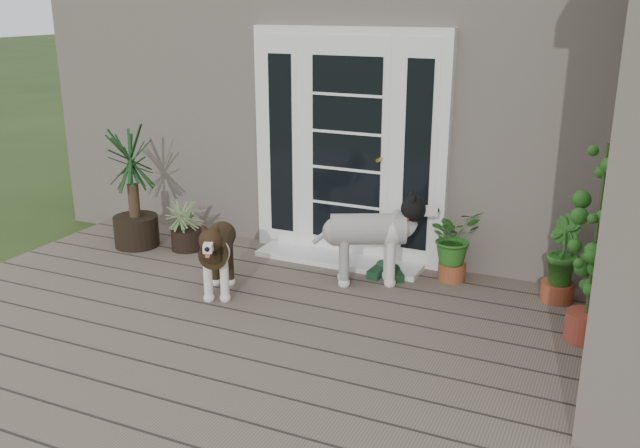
% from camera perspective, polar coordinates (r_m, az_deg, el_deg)
% --- Properties ---
extents(deck, '(6.20, 4.60, 0.12)m').
position_cam_1_polar(deck, '(4.93, -5.58, -11.69)').
color(deck, '#6B5B4C').
rests_on(deck, ground).
extents(house_main, '(7.40, 4.00, 3.10)m').
position_cam_1_polar(house_main, '(8.29, 9.15, 11.17)').
color(house_main, '#665E54').
rests_on(house_main, ground).
extents(door_unit, '(1.90, 0.14, 2.15)m').
position_cam_1_polar(door_unit, '(6.48, 2.33, 6.38)').
color(door_unit, white).
rests_on(door_unit, deck).
extents(door_step, '(1.60, 0.40, 0.05)m').
position_cam_1_polar(door_step, '(6.60, 1.55, -2.90)').
color(door_step, white).
rests_on(door_step, deck).
extents(brindle_dog, '(0.60, 0.82, 0.63)m').
position_cam_1_polar(brindle_dog, '(5.87, -8.33, -2.78)').
color(brindle_dog, '#342513').
rests_on(brindle_dog, deck).
extents(white_dog, '(0.94, 0.71, 0.72)m').
position_cam_1_polar(white_dog, '(6.01, 3.94, -1.64)').
color(white_dog, silver).
rests_on(white_dog, deck).
extents(spider_plant, '(0.62, 0.62, 0.55)m').
position_cam_1_polar(spider_plant, '(6.97, -10.96, 0.11)').
color(spider_plant, '#97B06C').
rests_on(spider_plant, deck).
extents(yucca, '(1.04, 1.04, 1.22)m').
position_cam_1_polar(yucca, '(7.10, -15.13, 2.92)').
color(yucca, black).
rests_on(yucca, deck).
extents(herb_a, '(0.64, 0.64, 0.57)m').
position_cam_1_polar(herb_a, '(6.19, 10.86, -2.06)').
color(herb_a, '#1A5217').
rests_on(herb_a, deck).
extents(herb_b, '(0.45, 0.45, 0.51)m').
position_cam_1_polar(herb_b, '(6.01, 19.05, -3.70)').
color(herb_b, '#20661D').
rests_on(herb_b, deck).
extents(herb_c, '(0.48, 0.48, 0.55)m').
position_cam_1_polar(herb_c, '(6.05, 22.87, -3.82)').
color(herb_c, '#195A20').
rests_on(herb_c, deck).
extents(sapling, '(0.58, 0.58, 1.51)m').
position_cam_1_polar(sapling, '(5.21, 21.71, -1.40)').
color(sapling, '#1E5618').
rests_on(sapling, deck).
extents(clog_left, '(0.25, 0.30, 0.08)m').
position_cam_1_polar(clog_left, '(6.25, 6.30, -4.06)').
color(clog_left, '#15351C').
rests_on(clog_left, deck).
extents(clog_right, '(0.17, 0.32, 0.09)m').
position_cam_1_polar(clog_right, '(6.29, 4.79, -3.81)').
color(clog_right, '#173A22').
rests_on(clog_right, deck).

